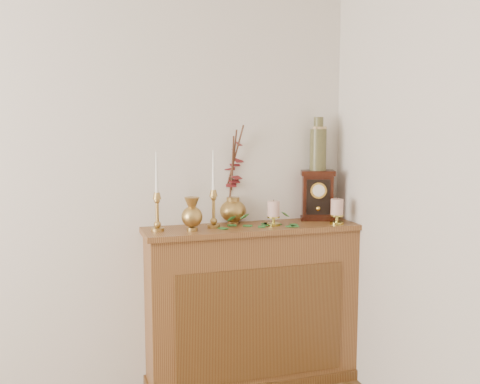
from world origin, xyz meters
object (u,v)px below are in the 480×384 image
object	(u,v)px
candlestick_left	(157,205)
bud_vase	(192,214)
candlestick_center	(214,202)
mantel_clock	(317,195)
ceramic_vase	(318,147)
ginger_jar	(233,179)

from	to	relation	value
candlestick_left	bud_vase	size ratio (longest dim) A/B	2.33
candlestick_center	bud_vase	size ratio (longest dim) A/B	2.35
mantel_clock	ceramic_vase	world-z (taller)	ceramic_vase
ginger_jar	mantel_clock	bearing A→B (deg)	-7.95
candlestick_left	ceramic_vase	bearing A→B (deg)	4.64
candlestick_center	candlestick_left	bearing A→B (deg)	-178.16
ginger_jar	candlestick_center	bearing A→B (deg)	-138.36
ginger_jar	ceramic_vase	distance (m)	0.54
ginger_jar	mantel_clock	size ratio (longest dim) A/B	1.91
bud_vase	ginger_jar	bearing A→B (deg)	34.89
candlestick_center	mantel_clock	size ratio (longest dim) A/B	1.45
candlestick_left	ginger_jar	size ratio (longest dim) A/B	0.75
mantel_clock	ginger_jar	bearing A→B (deg)	-168.73
mantel_clock	candlestick_left	bearing A→B (deg)	-156.28
mantel_clock	ceramic_vase	xyz separation A→B (m)	(0.00, 0.00, 0.29)
bud_vase	ginger_jar	distance (m)	0.39
ceramic_vase	bud_vase	bearing A→B (deg)	-170.40
candlestick_center	ginger_jar	distance (m)	0.24
candlestick_center	bud_vase	bearing A→B (deg)	-154.31
ceramic_vase	mantel_clock	bearing A→B (deg)	-109.22
ginger_jar	mantel_clock	distance (m)	0.52
candlestick_center	mantel_clock	xyz separation A→B (m)	(0.66, 0.07, 0.00)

